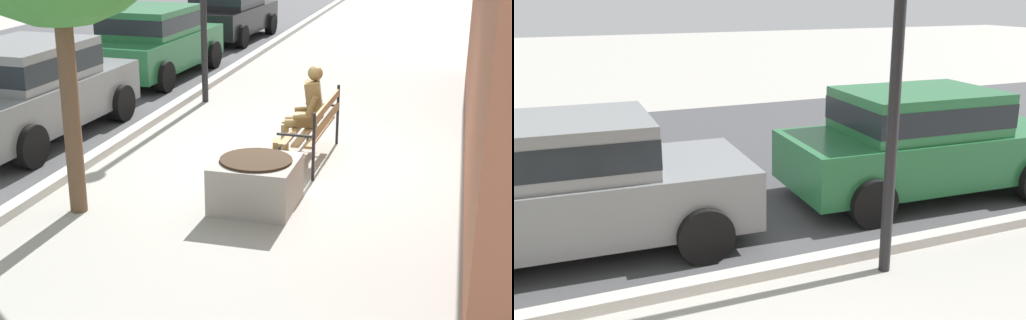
% 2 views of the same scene
% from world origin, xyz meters
% --- Properties ---
extents(ground_plane, '(80.00, 80.00, 0.00)m').
position_xyz_m(ground_plane, '(0.00, 0.00, 0.00)').
color(ground_plane, '#9E9B93').
extents(curb_stone, '(60.00, 0.20, 0.12)m').
position_xyz_m(curb_stone, '(0.00, 2.90, 0.06)').
color(curb_stone, '#B2AFA8').
rests_on(curb_stone, ground).
extents(building_wall_behind, '(12.00, 0.50, 3.11)m').
position_xyz_m(building_wall_behind, '(1.50, -2.60, 1.56)').
color(building_wall_behind, '#9E5B42').
rests_on(building_wall_behind, ground).
extents(park_bench, '(1.81, 0.56, 0.95)m').
position_xyz_m(park_bench, '(0.26, -0.22, 0.54)').
color(park_bench, olive).
rests_on(park_bench, ground).
extents(bronze_statue_seated, '(0.60, 0.84, 1.37)m').
position_xyz_m(bronze_statue_seated, '(0.42, -0.00, 0.67)').
color(bronze_statue_seated, olive).
rests_on(bronze_statue_seated, ground).
extents(concrete_planter, '(0.99, 0.99, 0.62)m').
position_xyz_m(concrete_planter, '(-1.71, 0.13, 0.31)').
color(concrete_planter, gray).
rests_on(concrete_planter, ground).
extents(parked_car_grey, '(4.17, 2.07, 1.56)m').
position_xyz_m(parked_car_grey, '(0.11, 4.39, 0.84)').
color(parked_car_grey, slate).
rests_on(parked_car_grey, ground).
extents(parked_car_green, '(4.17, 2.07, 1.56)m').
position_xyz_m(parked_car_green, '(5.02, 4.39, 0.84)').
color(parked_car_green, '#236638').
rests_on(parked_car_green, ground).
extents(parked_car_black, '(4.17, 2.07, 1.56)m').
position_xyz_m(parked_car_black, '(10.50, 4.39, 0.84)').
color(parked_car_black, black).
rests_on(parked_car_black, ground).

